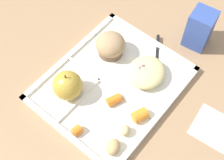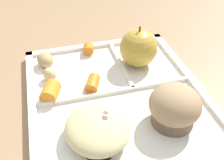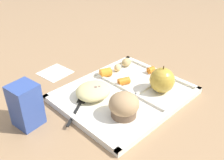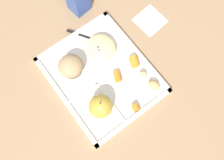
% 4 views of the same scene
% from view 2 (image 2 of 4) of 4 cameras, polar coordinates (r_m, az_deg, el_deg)
% --- Properties ---
extents(ground, '(6.00, 6.00, 0.00)m').
position_cam_2_polar(ground, '(0.47, 1.32, -4.74)').
color(ground, '#997551').
extents(lunch_tray, '(0.36, 0.30, 0.02)m').
position_cam_2_polar(lunch_tray, '(0.47, 1.33, -4.14)').
color(lunch_tray, silver).
rests_on(lunch_tray, ground).
extents(green_apple, '(0.07, 0.07, 0.08)m').
position_cam_2_polar(green_apple, '(0.53, 5.58, 6.69)').
color(green_apple, '#B79333').
rests_on(green_apple, lunch_tray).
extents(bran_muffin, '(0.08, 0.08, 0.07)m').
position_cam_2_polar(bran_muffin, '(0.42, 12.98, -5.54)').
color(bran_muffin, brown).
rests_on(bran_muffin, lunch_tray).
extents(carrot_slice_tilted, '(0.02, 0.03, 0.02)m').
position_cam_2_polar(carrot_slice_tilted, '(0.58, -4.97, 6.51)').
color(carrot_slice_tilted, orange).
rests_on(carrot_slice_tilted, lunch_tray).
extents(carrot_slice_diagonal, '(0.04, 0.03, 0.02)m').
position_cam_2_polar(carrot_slice_diagonal, '(0.48, -4.08, -0.74)').
color(carrot_slice_diagonal, orange).
rests_on(carrot_slice_diagonal, lunch_tray).
extents(carrot_slice_back, '(0.04, 0.04, 0.03)m').
position_cam_2_polar(carrot_slice_back, '(0.47, -12.80, -2.46)').
color(carrot_slice_back, orange).
rests_on(carrot_slice_back, lunch_tray).
extents(potato_chunk_wedge, '(0.03, 0.03, 0.03)m').
position_cam_2_polar(potato_chunk_wedge, '(0.51, -12.91, 1.19)').
color(potato_chunk_wedge, tan).
rests_on(potato_chunk_wedge, lunch_tray).
extents(potato_chunk_small, '(0.05, 0.04, 0.03)m').
position_cam_2_polar(potato_chunk_small, '(0.55, -13.83, 4.16)').
color(potato_chunk_small, tan).
rests_on(potato_chunk_small, lunch_tray).
extents(egg_noodle_pile, '(0.10, 0.09, 0.04)m').
position_cam_2_polar(egg_noodle_pile, '(0.40, -3.08, -10.03)').
color(egg_noodle_pile, '#D6C684').
rests_on(egg_noodle_pile, lunch_tray).
extents(meatball_back, '(0.04, 0.04, 0.04)m').
position_cam_2_polar(meatball_back, '(0.40, -1.75, -9.80)').
color(meatball_back, brown).
rests_on(meatball_back, lunch_tray).
extents(meatball_center, '(0.04, 0.04, 0.04)m').
position_cam_2_polar(meatball_center, '(0.40, -1.59, -8.88)').
color(meatball_center, '#755B4C').
rests_on(meatball_center, lunch_tray).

